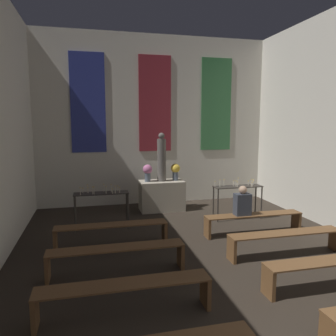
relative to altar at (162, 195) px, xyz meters
name	(u,v)px	position (x,y,z in m)	size (l,w,h in m)	color
wall_back	(155,120)	(0.00, 1.01, 2.22)	(7.50, 0.16, 5.25)	silver
altar	(162,195)	(0.00, 0.00, 0.00)	(1.28, 0.71, 0.88)	#ADA38E
statue	(162,159)	(0.00, 0.00, 1.10)	(0.25, 0.25, 1.41)	#5B5651
flower_vase_left	(148,171)	(-0.42, 0.00, 0.74)	(0.27, 0.27, 0.50)	#4C5666
flower_vase_right	(175,170)	(0.42, 0.00, 0.74)	(0.27, 0.27, 0.50)	#4C5666
candle_rack_left	(101,198)	(-1.79, -1.34, 0.32)	(1.30, 0.38, 1.10)	#332D28
candle_rack_right	(238,191)	(1.79, -1.34, 0.32)	(1.30, 0.38, 1.10)	#332D28
pew_second_left	(125,292)	(-1.63, -5.14, -0.08)	(2.33, 0.36, 0.47)	brown
pew_second_right	(334,267)	(1.63, -5.14, -0.08)	(2.33, 0.36, 0.47)	brown
pew_third_left	(117,254)	(-1.63, -3.84, -0.08)	(2.33, 0.36, 0.47)	brown
pew_third_right	(286,238)	(1.63, -3.84, -0.08)	(2.33, 0.36, 0.47)	brown
pew_back_left	(112,230)	(-1.63, -2.54, -0.08)	(2.33, 0.36, 0.47)	brown
pew_back_right	(253,219)	(1.63, -2.54, -0.08)	(2.33, 0.36, 0.47)	brown
person_seated	(242,203)	(1.33, -2.54, 0.33)	(0.36, 0.24, 0.68)	#383D47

